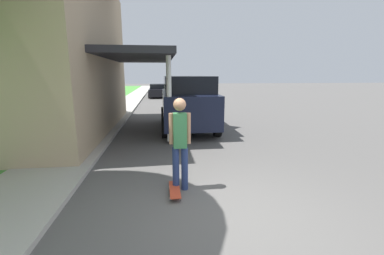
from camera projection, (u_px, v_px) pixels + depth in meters
The scene contains 6 objects.
ground_plane at pixel (228, 216), 4.10m from camera, with size 120.00×120.00×0.00m, color #54514F.
sidewalk at pixel (92, 134), 9.50m from camera, with size 1.80×80.00×0.10m.
suv_parked at pixel (187, 101), 10.39m from camera, with size 2.11×4.56×2.15m.
car_down_street at pixel (159, 91), 25.30m from camera, with size 1.98×4.44×1.31m.
skateboarder at pixel (180, 140), 4.83m from camera, with size 0.41×0.24×1.79m.
skateboard at pixel (175, 190), 4.83m from camera, with size 0.21×0.76×0.10m.
Camera 1 is at (-1.02, -3.63, 2.21)m, focal length 24.00 mm.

